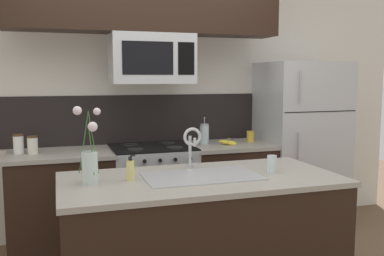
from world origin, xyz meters
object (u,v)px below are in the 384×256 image
(coffee_tin, at_px, (250,136))
(sink_faucet, at_px, (192,142))
(storage_jar_medium, at_px, (33,145))
(french_press, at_px, (204,134))
(stove_range, at_px, (153,194))
(microwave, at_px, (152,59))
(drinking_glass, at_px, (272,164))
(dish_soap_bottle, at_px, (130,170))
(storage_jar_tall, at_px, (18,144))
(flower_vase, at_px, (90,162))
(banana_bunch, at_px, (229,142))
(refrigerator, at_px, (299,145))

(coffee_tin, distance_m, sink_faucet, 1.46)
(storage_jar_medium, relative_size, french_press, 0.58)
(stove_range, distance_m, storage_jar_medium, 1.17)
(microwave, height_order, drinking_glass, microwave)
(microwave, height_order, coffee_tin, microwave)
(sink_faucet, xyz_separation_m, dish_soap_bottle, (-0.47, -0.17, -0.13))
(storage_jar_tall, xyz_separation_m, sink_faucet, (1.22, -1.07, 0.11))
(stove_range, bearing_deg, storage_jar_medium, -179.57)
(coffee_tin, bearing_deg, microwave, -176.07)
(drinking_glass, relative_size, flower_vase, 0.25)
(flower_vase, bearing_deg, stove_range, 61.51)
(banana_bunch, distance_m, french_press, 0.25)
(storage_jar_medium, bearing_deg, sink_faucet, -42.72)
(french_press, xyz_separation_m, dish_soap_bottle, (-0.94, -1.27, -0.03))
(storage_jar_tall, xyz_separation_m, coffee_tin, (2.20, 0.01, -0.03))
(banana_bunch, bearing_deg, microwave, 177.02)
(coffee_tin, height_order, drinking_glass, drinking_glass)
(microwave, relative_size, sink_faucet, 2.43)
(coffee_tin, distance_m, dish_soap_bottle, 1.91)
(microwave, xyz_separation_m, storage_jar_tall, (-1.16, 0.06, -0.73))
(sink_faucet, bearing_deg, stove_range, 93.46)
(dish_soap_bottle, bearing_deg, storage_jar_tall, 121.41)
(storage_jar_tall, relative_size, coffee_tin, 1.55)
(refrigerator, height_order, coffee_tin, refrigerator)
(stove_range, relative_size, storage_jar_tall, 5.46)
(storage_jar_medium, relative_size, banana_bunch, 0.82)
(stove_range, bearing_deg, sink_faucet, -86.54)
(refrigerator, xyz_separation_m, storage_jar_tall, (-2.75, 0.02, 0.14))
(sink_faucet, bearing_deg, banana_bunch, 54.75)
(stove_range, relative_size, drinking_glass, 7.65)
(microwave, height_order, storage_jar_medium, microwave)
(microwave, relative_size, storage_jar_medium, 4.78)
(stove_range, xyz_separation_m, microwave, (0.00, -0.02, 1.27))
(sink_faucet, height_order, flower_vase, flower_vase)
(storage_jar_medium, bearing_deg, storage_jar_tall, 159.61)
(microwave, height_order, dish_soap_bottle, microwave)
(sink_faucet, bearing_deg, coffee_tin, 48.10)
(stove_range, bearing_deg, coffee_tin, 2.78)
(storage_jar_tall, bearing_deg, storage_jar_medium, -20.39)
(refrigerator, bearing_deg, french_press, 177.81)
(banana_bunch, distance_m, sink_faucet, 1.20)
(dish_soap_bottle, bearing_deg, sink_faucet, 20.33)
(storage_jar_tall, xyz_separation_m, storage_jar_medium, (0.12, -0.04, -0.01))
(storage_jar_medium, relative_size, flower_vase, 0.32)
(sink_faucet, bearing_deg, drinking_glass, -26.97)
(drinking_glass, bearing_deg, coffee_tin, 70.49)
(drinking_glass, bearing_deg, french_press, 90.88)
(storage_jar_tall, distance_m, storage_jar_medium, 0.12)
(refrigerator, height_order, sink_faucet, refrigerator)
(stove_range, distance_m, storage_jar_tall, 1.28)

